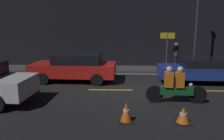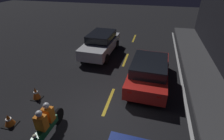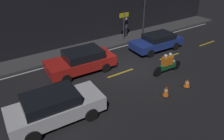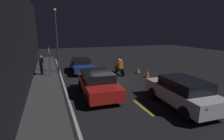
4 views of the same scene
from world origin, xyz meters
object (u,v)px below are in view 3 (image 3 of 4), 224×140
object	(u,v)px
traffic_cone_mid	(187,83)
street_lamp	(145,3)
motorcycle	(167,64)
traffic_cone_near	(166,91)
taxi_red	(81,61)
shop_sign	(124,21)
sedan_white	(55,107)
pedestrian	(126,27)
sedan_blue	(157,41)

from	to	relation	value
traffic_cone_mid	street_lamp	world-z (taller)	street_lamp
motorcycle	traffic_cone_mid	bearing A→B (deg)	-93.50
traffic_cone_near	street_lamp	bearing A→B (deg)	58.43
taxi_red	shop_sign	world-z (taller)	shop_sign
sedan_white	street_lamp	distance (m)	11.59
traffic_cone_near	street_lamp	world-z (taller)	street_lamp
sedan_white	shop_sign	size ratio (longest dim) A/B	1.82
taxi_red	traffic_cone_near	size ratio (longest dim) A/B	7.10
traffic_cone_mid	street_lamp	size ratio (longest dim) A/B	0.09
motorcycle	traffic_cone_near	world-z (taller)	motorcycle
taxi_red	shop_sign	bearing A→B (deg)	-151.11
traffic_cone_near	pedestrian	world-z (taller)	pedestrian
taxi_red	pedestrian	size ratio (longest dim) A/B	2.66
pedestrian	traffic_cone_near	bearing A→B (deg)	-112.88
traffic_cone_near	traffic_cone_mid	distance (m)	1.69
pedestrian	taxi_red	bearing A→B (deg)	-151.24
sedan_blue	street_lamp	distance (m)	3.30
sedan_blue	traffic_cone_mid	size ratio (longest dim) A/B	8.48
pedestrian	street_lamp	bearing A→B (deg)	-62.77
sedan_blue	motorcycle	world-z (taller)	motorcycle
pedestrian	shop_sign	xyz separation A→B (m)	(-0.75, -0.67, 0.84)
sedan_white	street_lamp	bearing A→B (deg)	31.18
motorcycle	shop_sign	world-z (taller)	shop_sign
taxi_red	motorcycle	size ratio (longest dim) A/B	1.96
motorcycle	pedestrian	distance (m)	6.81
sedan_blue	traffic_cone_near	distance (m)	6.26
pedestrian	street_lamp	distance (m)	2.77
sedan_white	motorcycle	size ratio (longest dim) A/B	1.94
shop_sign	taxi_red	bearing A→B (deg)	-153.42
taxi_red	sedan_blue	distance (m)	6.50
sedan_blue	street_lamp	bearing A→B (deg)	-96.39
taxi_red	traffic_cone_near	distance (m)	5.64
traffic_cone_mid	motorcycle	bearing A→B (deg)	84.53
taxi_red	street_lamp	xyz separation A→B (m)	(6.81, 1.91, 2.47)
taxi_red	traffic_cone_mid	distance (m)	6.62
traffic_cone_near	traffic_cone_mid	bearing A→B (deg)	-1.33
traffic_cone_near	street_lamp	distance (m)	8.64
taxi_red	shop_sign	xyz separation A→B (m)	(5.33, 2.66, 1.06)
street_lamp	shop_sign	bearing A→B (deg)	153.05
motorcycle	traffic_cone_near	size ratio (longest dim) A/B	3.62
sedan_white	street_lamp	world-z (taller)	street_lamp
taxi_red	shop_sign	distance (m)	6.05
traffic_cone_near	street_lamp	size ratio (longest dim) A/B	0.11
sedan_white	motorcycle	xyz separation A→B (m)	(7.53, 0.30, -0.16)
pedestrian	shop_sign	size ratio (longest dim) A/B	0.69
sedan_white	pedestrian	bearing A→B (deg)	39.19
sedan_blue	pedestrian	world-z (taller)	pedestrian
sedan_blue	shop_sign	bearing A→B (deg)	-65.28
sedan_white	shop_sign	xyz separation A→B (m)	(8.44, 6.22, 1.01)
sedan_white	street_lamp	size ratio (longest dim) A/B	0.76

